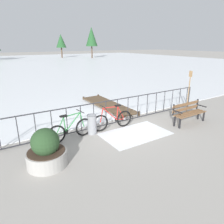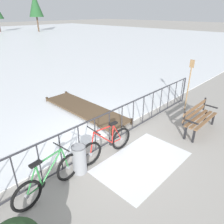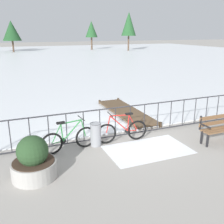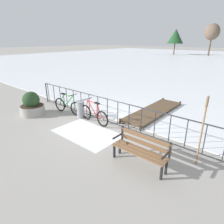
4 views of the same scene
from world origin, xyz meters
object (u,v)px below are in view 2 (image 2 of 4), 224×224
park_bench (199,116)px  trash_bin (79,159)px  bicycle_second (107,145)px  oar_upright (189,82)px  bicycle_near_railing (49,179)px

park_bench → trash_bin: (-3.89, 1.19, -0.14)m
bicycle_second → trash_bin: size_ratio=2.33×
park_bench → oar_upright: oar_upright is taller
trash_bin → park_bench: bearing=-17.0°
bicycle_second → oar_upright: 4.29m
bicycle_second → bicycle_near_railing: bearing=-179.3°
oar_upright → bicycle_second: bearing=178.1°
bicycle_near_railing → park_bench: bicycle_near_railing is taller
bicycle_second → trash_bin: bearing=177.5°
bicycle_near_railing → bicycle_second: size_ratio=1.00×
bicycle_near_railing → park_bench: bearing=-13.4°
trash_bin → oar_upright: oar_upright is taller
oar_upright → park_bench: bearing=-140.3°
trash_bin → oar_upright: bearing=-2.0°
park_bench → trash_bin: bearing=163.0°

